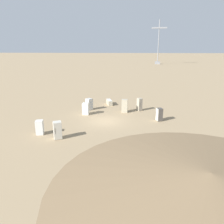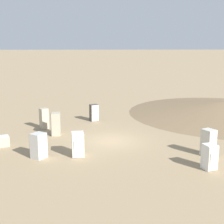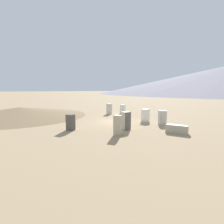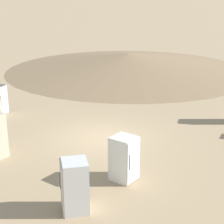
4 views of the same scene
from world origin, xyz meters
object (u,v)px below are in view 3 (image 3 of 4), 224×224
(discarded_fridge_2, at_px, (162,117))
(discarded_fridge_5, at_px, (126,121))
(discarded_fridge_0, at_px, (71,122))
(discarded_fridge_1, at_px, (177,129))
(discarded_fridge_3, at_px, (145,115))
(discarded_fridge_6, at_px, (118,125))
(discarded_fridge_4, at_px, (109,109))
(discarded_fridge_7, at_px, (123,109))

(discarded_fridge_2, height_order, discarded_fridge_5, discarded_fridge_5)
(discarded_fridge_0, relative_size, discarded_fridge_1, 0.77)
(discarded_fridge_3, height_order, discarded_fridge_6, discarded_fridge_6)
(discarded_fridge_2, xyz_separation_m, discarded_fridge_4, (-0.44, -10.47, 0.06))
(discarded_fridge_3, xyz_separation_m, discarded_fridge_5, (4.87, 1.78, 0.11))
(discarded_fridge_4, relative_size, discarded_fridge_5, 0.96)
(discarded_fridge_3, height_order, discarded_fridge_5, discarded_fridge_5)
(discarded_fridge_1, xyz_separation_m, discarded_fridge_6, (4.60, -2.73, 0.49))
(discarded_fridge_6, bearing_deg, discarded_fridge_3, -10.52)
(discarded_fridge_1, height_order, discarded_fridge_2, discarded_fridge_2)
(discarded_fridge_1, relative_size, discarded_fridge_7, 1.38)
(discarded_fridge_3, relative_size, discarded_fridge_6, 0.89)
(discarded_fridge_1, height_order, discarded_fridge_4, discarded_fridge_4)
(discarded_fridge_1, distance_m, discarded_fridge_6, 5.37)
(discarded_fridge_3, bearing_deg, discarded_fridge_7, 155.58)
(discarded_fridge_3, distance_m, discarded_fridge_4, 8.11)
(discarded_fridge_1, relative_size, discarded_fridge_6, 1.15)
(discarded_fridge_3, xyz_separation_m, discarded_fridge_4, (-0.55, -8.09, 0.07))
(discarded_fridge_4, relative_size, discarded_fridge_7, 1.17)
(discarded_fridge_1, xyz_separation_m, discarded_fridge_3, (-2.21, -5.63, 0.40))
(discarded_fridge_0, relative_size, discarded_fridge_5, 0.87)
(discarded_fridge_3, height_order, discarded_fridge_7, discarded_fridge_3)
(discarded_fridge_0, xyz_separation_m, discarded_fridge_6, (-2.40, 4.17, 0.10))
(discarded_fridge_0, height_order, discarded_fridge_6, discarded_fridge_6)
(discarded_fridge_6, bearing_deg, discarded_fridge_5, -3.60)
(discarded_fridge_7, bearing_deg, discarded_fridge_5, -54.54)
(discarded_fridge_2, relative_size, discarded_fridge_3, 1.02)
(discarded_fridge_0, distance_m, discarded_fridge_5, 5.30)
(discarded_fridge_1, height_order, discarded_fridge_6, discarded_fridge_6)
(discarded_fridge_7, bearing_deg, discarded_fridge_1, -35.51)
(discarded_fridge_1, xyz_separation_m, discarded_fridge_2, (-2.31, -3.25, 0.41))
(discarded_fridge_2, relative_size, discarded_fridge_5, 0.90)
(discarded_fridge_3, bearing_deg, discarded_fridge_2, -1.41)
(discarded_fridge_6, bearing_deg, discarded_fridge_0, 86.28)
(discarded_fridge_0, distance_m, discarded_fridge_6, 4.81)
(discarded_fridge_0, relative_size, discarded_fridge_3, 0.99)
(discarded_fridge_4, bearing_deg, discarded_fridge_1, -128.98)
(discarded_fridge_5, xyz_separation_m, discarded_fridge_7, (-7.59, -9.07, -0.16))
(discarded_fridge_0, bearing_deg, discarded_fridge_1, 25.45)
(discarded_fridge_5, distance_m, discarded_fridge_6, 2.24)
(discarded_fridge_0, relative_size, discarded_fridge_6, 0.89)
(discarded_fridge_2, distance_m, discarded_fridge_7, 10.02)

